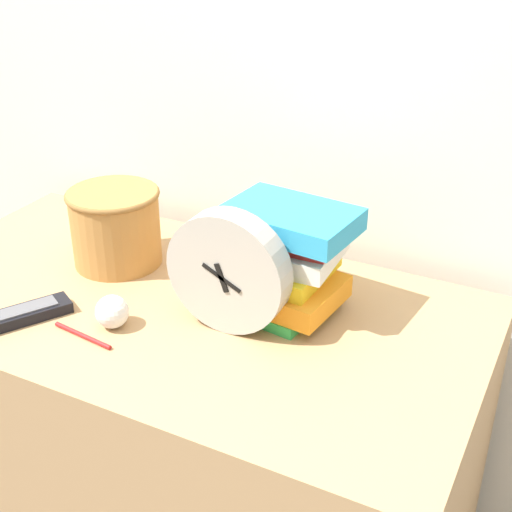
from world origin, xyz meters
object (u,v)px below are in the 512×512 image
Objects in this scene: desk_clock at (228,272)px; basket at (115,225)px; pen at (83,335)px; tv_remote at (17,316)px; book_stack at (281,257)px; crumpled_paper_ball at (112,312)px.

desk_clock is 0.34m from basket.
tv_remote is at bearing -174.94° from pen.
book_stack is at bearing 0.60° from basket.
desk_clock reaches higher than tv_remote.
crumpled_paper_ball is (-0.18, -0.09, -0.08)m from desk_clock.
desk_clock reaches higher than book_stack.
pen is at bearing -66.13° from basket.
book_stack is (0.05, 0.11, -0.01)m from desk_clock.
basket reaches higher than pen.
book_stack is 1.37× the size of basket.
tv_remote is at bearing -145.40° from book_stack.
desk_clock is 0.27m from pen.
basket is at bearing -179.40° from book_stack.
basket is (-0.36, -0.00, -0.01)m from book_stack.
basket is 1.43× the size of pen.
basket is at bearing 113.87° from pen.
crumpled_paper_ball is 0.06m from pen.
book_stack is 1.96× the size of pen.
basket is (-0.32, 0.11, -0.03)m from desk_clock.
book_stack reaches higher than pen.
pen is (0.14, 0.01, -0.01)m from tv_remote.
tv_remote is 0.17m from crumpled_paper_ball.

